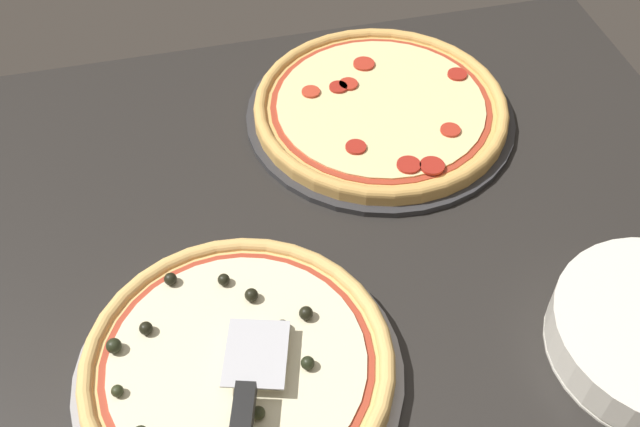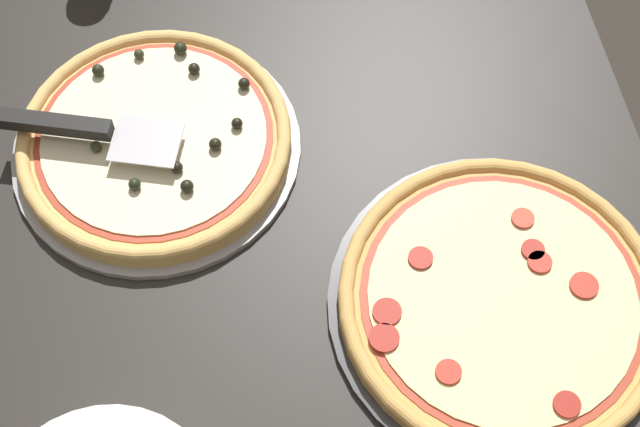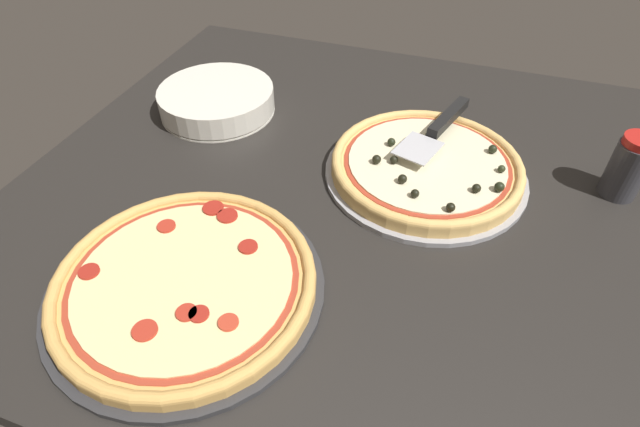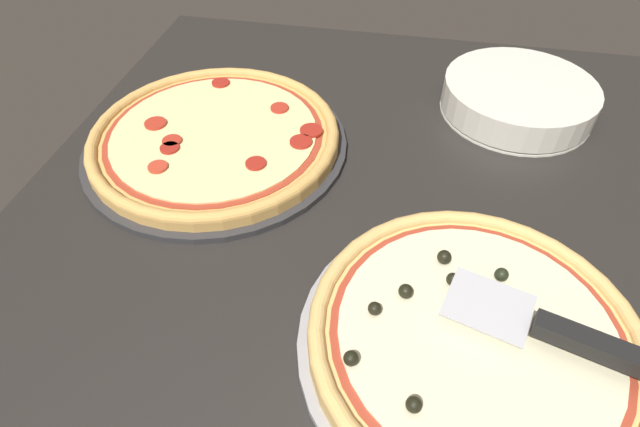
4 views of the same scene
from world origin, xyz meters
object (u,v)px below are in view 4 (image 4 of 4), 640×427
object	(u,v)px
pizza_back	(215,136)
plate_stack	(518,98)
pizza_front	(475,336)
serving_spatula	(589,344)

from	to	relation	value
pizza_back	plate_stack	size ratio (longest dim) A/B	1.54
pizza_front	serving_spatula	world-z (taller)	serving_spatula
pizza_front	plate_stack	bearing A→B (deg)	-9.45
pizza_front	plate_stack	xyz separation A→B (cm)	(48.70, -8.10, 0.14)
serving_spatula	plate_stack	bearing A→B (deg)	2.29
serving_spatula	plate_stack	distance (cm)	49.94
pizza_front	pizza_back	world-z (taller)	pizza_front
pizza_front	pizza_back	bearing A→B (deg)	53.83
pizza_front	serving_spatula	distance (cm)	10.75
pizza_front	plate_stack	distance (cm)	49.37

